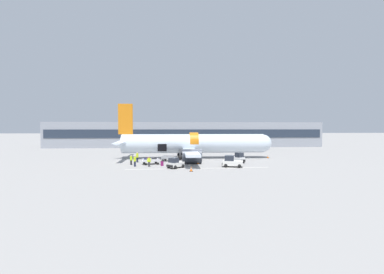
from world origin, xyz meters
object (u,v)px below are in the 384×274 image
object	(u,v)px
ground_crew_loader_a	(149,161)
baggage_cart_queued	(170,159)
ground_crew_supervisor	(131,160)
airplane	(192,144)
baggage_tug_rear	(175,164)
baggage_tug_mid	(232,162)
ground_crew_driver	(135,161)
suitcase_on_tarmac_upright	(162,164)
baggage_cart_loading	(151,161)
ground_crew_loader_b	(137,157)
baggage_tug_lead	(238,158)

from	to	relation	value
ground_crew_loader_a	baggage_cart_queued	bearing A→B (deg)	63.48
ground_crew_supervisor	airplane	bearing A→B (deg)	37.75
baggage_tug_rear	ground_crew_supervisor	world-z (taller)	ground_crew_supervisor
baggage_tug_mid	baggage_cart_queued	size ratio (longest dim) A/B	0.95
ground_crew_driver	airplane	bearing A→B (deg)	46.15
suitcase_on_tarmac_upright	baggage_cart_loading	bearing A→B (deg)	133.49
ground_crew_loader_b	ground_crew_supervisor	xyz separation A→B (m)	(-0.58, -3.11, -0.11)
baggage_cart_loading	baggage_tug_lead	bearing A→B (deg)	3.50
suitcase_on_tarmac_upright	ground_crew_loader_b	bearing A→B (deg)	134.22
baggage_tug_mid	ground_crew_driver	bearing A→B (deg)	174.37
baggage_tug_mid	baggage_cart_loading	distance (m)	13.34
baggage_cart_queued	ground_crew_supervisor	size ratio (longest dim) A/B	2.28
ground_crew_loader_a	ground_crew_loader_b	size ratio (longest dim) A/B	0.88
baggage_tug_lead	baggage_cart_queued	world-z (taller)	baggage_tug_lead
baggage_tug_mid	ground_crew_loader_b	distance (m)	16.76
baggage_tug_rear	suitcase_on_tarmac_upright	distance (m)	3.07
airplane	baggage_cart_queued	xyz separation A→B (m)	(-4.31, -4.09, -2.36)
baggage_cart_queued	ground_crew_loader_b	world-z (taller)	ground_crew_loader_b
baggage_tug_lead	baggage_tug_rear	xyz separation A→B (m)	(-10.99, -5.16, -0.08)
baggage_tug_mid	ground_crew_supervisor	xyz separation A→B (m)	(-16.02, 3.38, 0.08)
baggage_cart_queued	ground_crew_loader_a	xyz separation A→B (m)	(-3.13, -6.28, 0.34)
ground_crew_loader_b	ground_crew_supervisor	distance (m)	3.16
baggage_tug_lead	baggage_cart_queued	xyz separation A→B (m)	(-11.94, 2.75, -0.24)
baggage_tug_rear	ground_crew_driver	bearing A→B (deg)	162.99
airplane	baggage_cart_loading	size ratio (longest dim) A/B	8.29
ground_crew_supervisor	baggage_tug_mid	bearing A→B (deg)	-11.92
airplane	baggage_tug_mid	size ratio (longest dim) A/B	9.18
baggage_cart_loading	baggage_tug_rear	bearing A→B (deg)	-46.96
airplane	suitcase_on_tarmac_upright	bearing A→B (deg)	-119.09
baggage_cart_loading	ground_crew_driver	world-z (taller)	ground_crew_driver
baggage_tug_rear	ground_crew_driver	xyz separation A→B (m)	(-6.31, 1.93, 0.25)
baggage_tug_mid	ground_crew_driver	xyz separation A→B (m)	(-15.14, 1.49, 0.15)
baggage_tug_mid	baggage_cart_loading	xyz separation A→B (m)	(-12.78, 3.80, -0.22)
ground_crew_loader_b	airplane	bearing A→B (deg)	26.91
ground_crew_supervisor	suitcase_on_tarmac_upright	bearing A→B (deg)	-17.05
baggage_cart_loading	ground_crew_supervisor	distance (m)	3.28
airplane	baggage_tug_mid	bearing A→B (deg)	-64.69
ground_crew_loader_b	ground_crew_driver	world-z (taller)	ground_crew_loader_b
baggage_tug_mid	baggage_cart_loading	bearing A→B (deg)	163.43
ground_crew_driver	baggage_tug_mid	bearing A→B (deg)	-5.63
baggage_tug_rear	ground_crew_loader_b	world-z (taller)	ground_crew_loader_b
baggage_cart_queued	ground_crew_loader_a	size ratio (longest dim) A/B	2.30
baggage_cart_loading	ground_crew_loader_b	bearing A→B (deg)	134.76
airplane	baggage_cart_loading	bearing A→B (deg)	-133.35
airplane	ground_crew_driver	bearing A→B (deg)	-133.85
ground_crew_loader_a	suitcase_on_tarmac_upright	world-z (taller)	ground_crew_loader_a
ground_crew_driver	ground_crew_loader_a	bearing A→B (deg)	-7.54
ground_crew_supervisor	suitcase_on_tarmac_upright	world-z (taller)	ground_crew_supervisor
baggage_tug_rear	ground_crew_driver	size ratio (longest dim) A/B	1.60
ground_crew_loader_b	baggage_tug_rear	bearing A→B (deg)	-46.28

